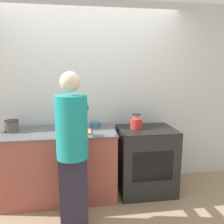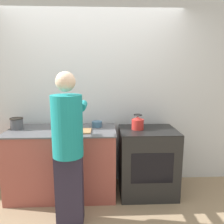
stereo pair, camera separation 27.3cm
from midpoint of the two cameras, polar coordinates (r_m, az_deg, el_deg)
ground_plane at (r=2.95m, az=-2.17°, el=-23.38°), size 12.00×12.00×0.00m
wall_back at (r=3.17m, az=-2.40°, el=4.31°), size 8.00×0.05×2.60m
counter at (r=3.04m, az=-10.16°, el=-12.79°), size 1.41×0.67×0.89m
oven at (r=3.08m, az=11.78°, el=-12.56°), size 0.74×0.60×0.89m
person at (r=2.33m, az=-8.11°, el=-8.32°), size 0.36×0.60×1.65m
cutting_board at (r=2.78m, az=-6.78°, el=-5.00°), size 0.39×0.24×0.02m
knife at (r=2.79m, az=-7.92°, el=-4.69°), size 0.25×0.06×0.01m
kettle at (r=2.90m, az=9.41°, el=-2.91°), size 0.16×0.16×0.20m
bowl_prep at (r=2.99m, az=-1.34°, el=-3.21°), size 0.14×0.14×0.08m
canister_jar at (r=3.08m, az=-21.37°, el=-2.85°), size 0.17×0.17×0.15m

